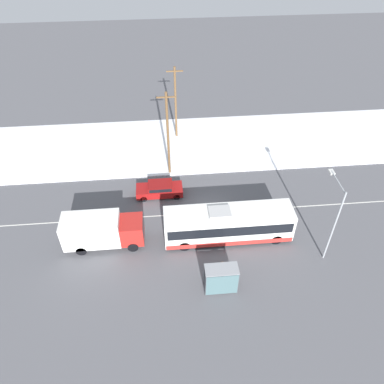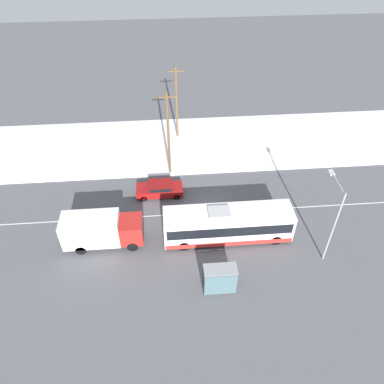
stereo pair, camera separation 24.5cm
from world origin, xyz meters
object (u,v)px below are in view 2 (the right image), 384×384
utility_pole_roadside (168,134)px  sedan_car (160,189)px  city_bus (228,224)px  streetlamp (334,213)px  bus_shelter (221,278)px  box_truck (101,230)px  utility_pole_snowlot (177,102)px  pedestrian_at_stop (221,268)px

utility_pole_roadside → sedan_car: bearing=-108.0°
city_bus → sedan_car: 8.37m
sedan_car → streetlamp: size_ratio=0.63×
bus_shelter → streetlamp: bearing=19.0°
box_truck → bus_shelter: bearing=-31.5°
box_truck → bus_shelter: 10.85m
utility_pole_roadside → bus_shelter: bearing=-78.1°
sedan_car → streetlamp: bearing=147.3°
box_truck → bus_shelter: size_ratio=2.68×
bus_shelter → utility_pole_roadside: (-3.16, 15.00, 3.13)m
bus_shelter → utility_pole_snowlot: size_ratio=0.29×
city_bus → bus_shelter: 5.66m
bus_shelter → streetlamp: size_ratio=0.35×
pedestrian_at_stop → utility_pole_roadside: size_ratio=0.19×
city_bus → streetlamp: (7.55, -2.41, 3.03)m
box_truck → utility_pole_roadside: utility_pole_roadside is taller
pedestrian_at_stop → streetlamp: 9.54m
box_truck → sedan_car: (4.97, 5.90, -0.89)m
utility_pole_roadside → box_truck: bearing=-123.1°
city_bus → box_truck: city_bus is taller
streetlamp → utility_pole_roadside: 17.00m
sedan_car → utility_pole_snowlot: 11.33m
pedestrian_at_stop → bus_shelter: (-0.25, -1.36, 0.59)m
box_truck → streetlamp: bearing=-8.1°
utility_pole_roadside → utility_pole_snowlot: (1.16, 7.03, -0.30)m
sedan_car → bus_shelter: size_ratio=1.82×
box_truck → pedestrian_at_stop: bearing=-24.4°
bus_shelter → sedan_car: bearing=110.3°
utility_pole_snowlot → city_bus: bearing=-78.4°
bus_shelter → utility_pole_roadside: bearing=101.9°
sedan_car → utility_pole_roadside: (1.12, 3.43, 4.02)m
bus_shelter → box_truck: bearing=148.5°
city_bus → box_truck: (-10.65, 0.19, 0.11)m
utility_pole_snowlot → pedestrian_at_stop: bearing=-83.8°
city_bus → sedan_car: city_bus is taller
sedan_car → bus_shelter: bus_shelter is taller
streetlamp → utility_pole_snowlot: (-10.95, 18.96, -0.09)m
box_truck → streetlamp: streetlamp is taller
bus_shelter → utility_pole_snowlot: 22.30m
pedestrian_at_stop → utility_pole_snowlot: size_ratio=0.20×
city_bus → sedan_car: bearing=133.0°
city_bus → sedan_car: size_ratio=2.41×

